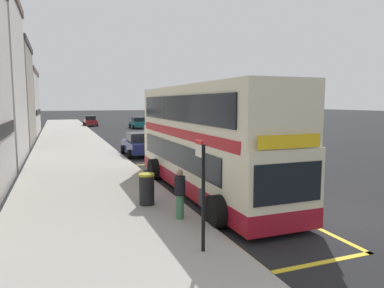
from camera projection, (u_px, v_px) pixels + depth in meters
The scene contains 11 objects.
ground_plane at pixel (132, 134), 41.52m from camera, with size 260.00×260.00×0.00m, color black.
pavement_near at pixel (69, 136), 39.03m from camera, with size 6.00×76.00×0.14m, color #A39E93.
double_decker_bus at pixel (205, 143), 14.62m from camera, with size 3.14×11.45×4.40m.
bus_bay_markings at pixel (204, 191), 14.94m from camera, with size 3.08×14.52×0.01m.
bus_stop_sign at pixel (202, 187), 8.49m from camera, with size 0.09×0.51×2.68m.
terrace_mid at pixel (2, 102), 40.49m from camera, with size 7.68×11.81×7.52m.
parked_car_maroon_kerbside at pixel (90, 121), 56.12m from camera, with size 2.09×4.20×1.62m.
parked_car_teal_across at pixel (138, 123), 51.18m from camera, with size 2.09×4.20×1.62m.
parked_car_navy_behind at pixel (139, 144), 24.99m from camera, with size 2.09×4.20×1.62m.
pedestrian_waiting_near_sign at pixel (180, 192), 10.92m from camera, with size 0.34×0.34×1.54m.
litter_bin at pixel (147, 189), 12.46m from camera, with size 0.56×0.56×1.11m.
Camera 1 is at (-8.13, -9.17, 3.73)m, focal length 33.09 mm.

